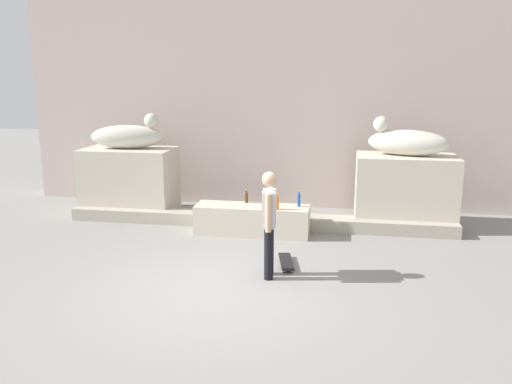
{
  "coord_description": "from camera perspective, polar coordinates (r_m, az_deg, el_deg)",
  "views": [
    {
      "loc": [
        1.77,
        -7.03,
        3.12
      ],
      "look_at": [
        0.26,
        1.72,
        1.1
      ],
      "focal_mm": 36.99,
      "sensor_mm": 36.0,
      "label": 1
    }
  ],
  "objects": [
    {
      "name": "bottle_orange",
      "position": [
        10.0,
        2.29,
        -1.17
      ],
      "size": [
        0.07,
        0.07,
        0.32
      ],
      "color": "orange",
      "rests_on": "ledge_block"
    },
    {
      "name": "pedestal_right",
      "position": [
        11.27,
        15.81,
        0.11
      ],
      "size": [
        2.0,
        1.14,
        1.47
      ],
      "primitive_type": "cube",
      "color": "beige",
      "rests_on": "ground_plane"
    },
    {
      "name": "stair_step",
      "position": [
        10.92,
        0.08,
        -3.08
      ],
      "size": [
        8.0,
        0.5,
        0.26
      ],
      "primitive_type": "cube",
      "color": "#A9A08F",
      "rests_on": "ground_plane"
    },
    {
      "name": "ground_plane",
      "position": [
        7.89,
        -4.05,
        -10.5
      ],
      "size": [
        40.0,
        40.0,
        0.0
      ],
      "primitive_type": "plane",
      "color": "gray"
    },
    {
      "name": "skater",
      "position": [
        8.05,
        1.43,
        -3.03
      ],
      "size": [
        0.23,
        0.54,
        1.67
      ],
      "rotation": [
        0.0,
        0.0,
        1.66
      ],
      "color": "black",
      "rests_on": "ground_plane"
    },
    {
      "name": "bottle_brown",
      "position": [
        10.53,
        -1.04,
        -0.58
      ],
      "size": [
        0.07,
        0.07,
        0.27
      ],
      "color": "#593314",
      "rests_on": "ledge_block"
    },
    {
      "name": "skateboard",
      "position": [
        8.8,
        3.28,
        -7.52
      ],
      "size": [
        0.36,
        0.82,
        0.08
      ],
      "rotation": [
        0.0,
        0.0,
        1.77
      ],
      "color": "black",
      "rests_on": "ground_plane"
    },
    {
      "name": "ledge_block",
      "position": [
        10.38,
        -0.4,
        -3.02
      ],
      "size": [
        2.24,
        0.65,
        0.57
      ],
      "primitive_type": "cube",
      "color": "beige",
      "rests_on": "ground_plane"
    },
    {
      "name": "bottle_blue",
      "position": [
        10.26,
        4.66,
        -0.85
      ],
      "size": [
        0.06,
        0.06,
        0.32
      ],
      "color": "#194C99",
      "rests_on": "ledge_block"
    },
    {
      "name": "facade_wall",
      "position": [
        12.56,
        1.73,
        13.3
      ],
      "size": [
        11.76,
        0.6,
        6.45
      ],
      "primitive_type": "cube",
      "color": "#BEAAA3",
      "rests_on": "ground_plane"
    },
    {
      "name": "statue_reclining_left",
      "position": [
        12.01,
        -13.57,
        5.94
      ],
      "size": [
        1.67,
        0.79,
        0.78
      ],
      "rotation": [
        0.0,
        0.0,
        0.15
      ],
      "color": "beige",
      "rests_on": "pedestal_left"
    },
    {
      "name": "statue_reclining_right",
      "position": [
        11.1,
        15.95,
        5.26
      ],
      "size": [
        1.68,
        0.88,
        0.78
      ],
      "rotation": [
        0.0,
        0.0,
        2.93
      ],
      "color": "beige",
      "rests_on": "pedestal_right"
    },
    {
      "name": "pedestal_left",
      "position": [
        12.17,
        -13.49,
        1.17
      ],
      "size": [
        2.0,
        1.14,
        1.47
      ],
      "primitive_type": "cube",
      "color": "beige",
      "rests_on": "ground_plane"
    }
  ]
}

